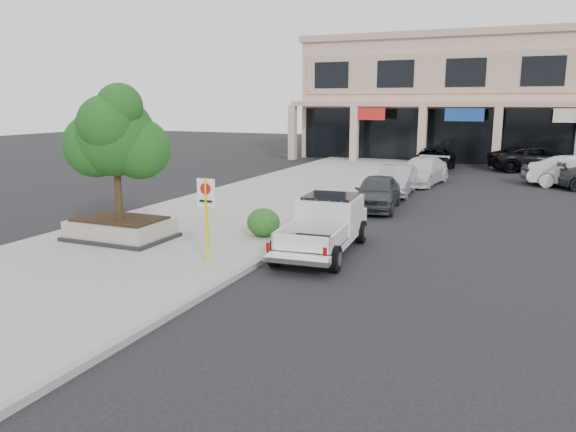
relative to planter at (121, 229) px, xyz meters
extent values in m
plane|color=black|center=(6.71, -0.44, -0.48)|extent=(120.00, 120.00, 0.00)
cube|color=gray|center=(1.21, 5.56, -0.40)|extent=(8.00, 52.00, 0.15)
cube|color=gray|center=(5.16, 5.56, -0.40)|extent=(0.20, 52.00, 0.15)
cube|color=tan|center=(-5.29, 26.61, 1.62)|extent=(0.55, 0.55, 4.20)
cube|color=black|center=(0.00, 0.00, -0.27)|extent=(3.20, 2.20, 0.12)
cube|color=gray|center=(0.00, 0.00, 0.04)|extent=(3.00, 2.00, 0.50)
cube|color=black|center=(0.00, 0.00, 0.32)|extent=(2.70, 1.70, 0.06)
cylinder|color=black|center=(0.00, 0.00, 1.45)|extent=(0.22, 0.22, 2.20)
sphere|color=#0F3910|center=(0.00, 0.00, 2.95)|extent=(2.50, 2.50, 2.50)
sphere|color=#0F3910|center=(0.70, 0.30, 2.55)|extent=(1.90, 1.90, 1.90)
sphere|color=#0F3910|center=(-0.30, 0.50, 3.55)|extent=(1.60, 1.60, 1.60)
cylinder|color=yellow|center=(3.92, -1.10, 0.82)|extent=(0.09, 0.09, 2.30)
cube|color=white|center=(3.92, -1.10, 1.57)|extent=(0.55, 0.03, 0.78)
cylinder|color=red|center=(3.92, -1.13, 1.69)|extent=(0.32, 0.02, 0.32)
ellipsoid|color=#124215|center=(4.09, 2.08, 0.14)|extent=(1.10, 0.99, 0.93)
imported|color=#323538|center=(6.08, 8.95, 0.25)|extent=(2.19, 4.42, 1.45)
imported|color=#95989C|center=(5.99, 12.91, 0.23)|extent=(1.76, 4.37, 1.41)
imported|color=silver|center=(6.45, 17.12, 0.25)|extent=(2.66, 5.23, 1.45)
imported|color=black|center=(6.00, 23.47, 0.27)|extent=(2.58, 5.40, 1.49)
imported|color=gray|center=(13.67, 20.32, 0.28)|extent=(4.78, 3.26, 1.51)
imported|color=black|center=(12.26, 26.01, 0.34)|extent=(6.48, 4.70, 1.64)
camera|label=1|loc=(11.90, -13.96, 4.00)|focal=35.00mm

